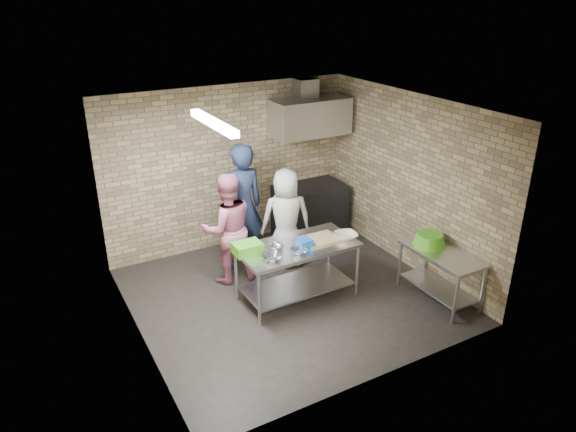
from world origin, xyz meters
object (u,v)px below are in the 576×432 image
object	(u,v)px
green_basin	(429,239)
bottle_green	(326,117)
side_counter	(439,276)
woman_white	(286,218)
green_crate	(247,248)
stove	(310,210)
bottle_red	(306,118)
man_navy	(241,207)
prep_table	(297,271)
woman_pink	(227,228)
blue_tub	(304,243)

from	to	relation	value
green_basin	bottle_green	distance (m)	2.98
side_counter	woman_white	distance (m)	2.42
green_basin	woman_white	world-z (taller)	woman_white
green_crate	woman_white	size ratio (longest dim) A/B	0.23
bottle_green	green_crate	bearing A→B (deg)	-142.45
stove	bottle_red	size ratio (longest dim) A/B	6.67
green_crate	green_basin	xyz separation A→B (m)	(2.39, -0.89, -0.06)
bottle_green	man_navy	bearing A→B (deg)	-159.17
prep_table	man_navy	xyz separation A→B (m)	(-0.28, 1.21, 0.59)
bottle_red	man_navy	size ratio (longest dim) A/B	0.09
woman_white	woman_pink	bearing A→B (deg)	19.79
stove	bottle_green	world-z (taller)	bottle_green
man_navy	woman_pink	distance (m)	0.48
prep_table	stove	bearing A→B (deg)	53.97
bottle_green	woman_pink	world-z (taller)	bottle_green
stove	green_crate	world-z (taller)	green_crate
blue_tub	woman_pink	distance (m)	1.24
stove	green_crate	size ratio (longest dim) A/B	3.28
bottle_red	stove	bearing A→B (deg)	-101.77
man_navy	woman_white	xyz separation A→B (m)	(0.62, -0.28, -0.21)
stove	man_navy	distance (m)	1.72
prep_table	bottle_green	distance (m)	3.06
prep_table	blue_tub	bearing A→B (deg)	-63.43
stove	woman_white	world-z (taller)	woman_white
green_basin	man_navy	xyz separation A→B (m)	(-1.97, 1.98, 0.17)
prep_table	blue_tub	distance (m)	0.48
green_crate	prep_table	bearing A→B (deg)	-9.73
side_counter	man_navy	xyz separation A→B (m)	(-1.99, 2.23, 0.63)
bottle_red	woman_pink	xyz separation A→B (m)	(-1.95, -1.04, -1.19)
woman_pink	woman_white	bearing A→B (deg)	-174.06
green_crate	bottle_red	distance (m)	2.96
man_navy	woman_pink	size ratio (longest dim) A/B	1.19
stove	bottle_red	distance (m)	1.60
woman_pink	woman_white	xyz separation A→B (m)	(0.98, 0.00, -0.05)
green_basin	bottle_red	world-z (taller)	bottle_red
prep_table	man_navy	world-z (taller)	man_navy
bottle_red	woman_white	size ratio (longest dim) A/B	0.11
green_basin	bottle_red	size ratio (longest dim) A/B	2.56
bottle_red	prep_table	bearing A→B (deg)	-123.59
side_counter	bottle_green	bearing A→B (deg)	90.00
green_basin	blue_tub	bearing A→B (deg)	157.86
green_crate	bottle_green	xyz separation A→B (m)	(2.41, 1.85, 1.12)
prep_table	bottle_red	world-z (taller)	bottle_red
green_crate	man_navy	size ratio (longest dim) A/B	0.18
blue_tub	woman_white	size ratio (longest dim) A/B	0.12
green_basin	bottle_red	bearing A→B (deg)	97.90
blue_tub	bottle_green	distance (m)	2.89
side_counter	bottle_red	distance (m)	3.44
stove	blue_tub	xyz separation A→B (m)	(-1.21, -1.83, 0.43)
prep_table	green_basin	distance (m)	1.90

